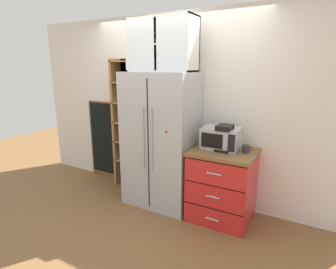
% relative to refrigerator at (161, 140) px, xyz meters
% --- Properties ---
extents(ground_plane, '(10.67, 10.67, 0.00)m').
position_rel_refrigerator_xyz_m(ground_plane, '(-0.00, -0.03, -0.89)').
color(ground_plane, brown).
extents(wall_back_cream, '(4.97, 0.10, 2.55)m').
position_rel_refrigerator_xyz_m(wall_back_cream, '(-0.00, 0.37, 0.38)').
color(wall_back_cream, silver).
rests_on(wall_back_cream, ground).
extents(refrigerator, '(0.92, 0.67, 1.79)m').
position_rel_refrigerator_xyz_m(refrigerator, '(0.00, 0.00, 0.00)').
color(refrigerator, '#ADAFB5').
rests_on(refrigerator, ground).
extents(pantry_shelf_column, '(0.49, 0.27, 1.96)m').
position_rel_refrigerator_xyz_m(pantry_shelf_column, '(-0.72, 0.26, 0.10)').
color(pantry_shelf_column, brown).
rests_on(pantry_shelf_column, ground).
extents(counter_cabinet, '(0.75, 0.67, 0.88)m').
position_rel_refrigerator_xyz_m(counter_cabinet, '(0.86, 0.00, -0.45)').
color(counter_cabinet, red).
rests_on(counter_cabinet, ground).
extents(microwave, '(0.44, 0.33, 0.26)m').
position_rel_refrigerator_xyz_m(microwave, '(0.81, 0.05, 0.12)').
color(microwave, '#ADAFB5').
rests_on(microwave, counter_cabinet).
extents(coffee_maker, '(0.17, 0.20, 0.31)m').
position_rel_refrigerator_xyz_m(coffee_maker, '(0.86, 0.01, 0.15)').
color(coffee_maker, black).
rests_on(coffee_maker, counter_cabinet).
extents(mug_charcoal, '(0.12, 0.09, 0.09)m').
position_rel_refrigerator_xyz_m(mug_charcoal, '(1.11, 0.04, 0.03)').
color(mug_charcoal, '#2D2D33').
rests_on(mug_charcoal, counter_cabinet).
extents(bottle_cobalt, '(0.07, 0.07, 0.27)m').
position_rel_refrigerator_xyz_m(bottle_cobalt, '(0.86, -0.02, 0.11)').
color(bottle_cobalt, navy).
rests_on(bottle_cobalt, counter_cabinet).
extents(bottle_clear, '(0.06, 0.06, 0.29)m').
position_rel_refrigerator_xyz_m(bottle_clear, '(0.86, 0.02, 0.12)').
color(bottle_clear, silver).
rests_on(bottle_clear, counter_cabinet).
extents(upper_cabinet, '(0.89, 0.32, 0.64)m').
position_rel_refrigerator_xyz_m(upper_cabinet, '(-0.00, 0.05, 1.21)').
color(upper_cabinet, silver).
rests_on(upper_cabinet, refrigerator).
extents(chalkboard_menu, '(0.60, 0.04, 1.29)m').
position_rel_refrigerator_xyz_m(chalkboard_menu, '(-1.29, 0.30, -0.24)').
color(chalkboard_menu, brown).
rests_on(chalkboard_menu, ground).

